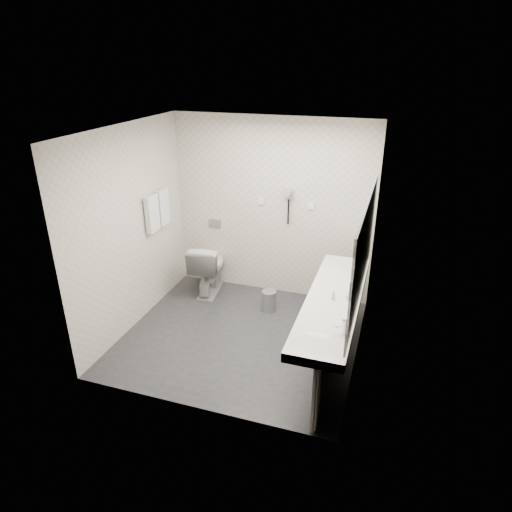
% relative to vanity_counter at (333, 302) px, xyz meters
% --- Properties ---
extents(floor, '(2.80, 2.80, 0.00)m').
position_rel_vanity_counter_xyz_m(floor, '(-1.12, 0.20, -0.80)').
color(floor, '#242429').
rests_on(floor, ground).
extents(ceiling, '(2.80, 2.80, 0.00)m').
position_rel_vanity_counter_xyz_m(ceiling, '(-1.12, 0.20, 1.70)').
color(ceiling, silver).
rests_on(ceiling, wall_back).
extents(wall_back, '(2.80, 0.00, 2.80)m').
position_rel_vanity_counter_xyz_m(wall_back, '(-1.12, 1.50, 0.45)').
color(wall_back, beige).
rests_on(wall_back, floor).
extents(wall_front, '(2.80, 0.00, 2.80)m').
position_rel_vanity_counter_xyz_m(wall_front, '(-1.12, -1.10, 0.45)').
color(wall_front, beige).
rests_on(wall_front, floor).
extents(wall_left, '(0.00, 2.60, 2.60)m').
position_rel_vanity_counter_xyz_m(wall_left, '(-2.52, 0.20, 0.45)').
color(wall_left, beige).
rests_on(wall_left, floor).
extents(wall_right, '(0.00, 2.60, 2.60)m').
position_rel_vanity_counter_xyz_m(wall_right, '(0.27, 0.20, 0.45)').
color(wall_right, beige).
rests_on(wall_right, floor).
extents(vanity_counter, '(0.55, 2.20, 0.10)m').
position_rel_vanity_counter_xyz_m(vanity_counter, '(0.00, 0.00, 0.00)').
color(vanity_counter, silver).
rests_on(vanity_counter, floor).
extents(vanity_panel, '(0.03, 2.15, 0.75)m').
position_rel_vanity_counter_xyz_m(vanity_panel, '(0.02, 0.00, -0.42)').
color(vanity_panel, gray).
rests_on(vanity_panel, floor).
extents(vanity_post_near, '(0.06, 0.06, 0.75)m').
position_rel_vanity_counter_xyz_m(vanity_post_near, '(0.05, -1.04, -0.42)').
color(vanity_post_near, silver).
rests_on(vanity_post_near, floor).
extents(vanity_post_far, '(0.06, 0.06, 0.75)m').
position_rel_vanity_counter_xyz_m(vanity_post_far, '(0.05, 1.04, -0.42)').
color(vanity_post_far, silver).
rests_on(vanity_post_far, floor).
extents(mirror, '(0.02, 2.20, 1.05)m').
position_rel_vanity_counter_xyz_m(mirror, '(0.26, 0.00, 0.65)').
color(mirror, '#B2BCC6').
rests_on(mirror, wall_right).
extents(basin_near, '(0.40, 0.31, 0.05)m').
position_rel_vanity_counter_xyz_m(basin_near, '(0.00, -0.65, 0.04)').
color(basin_near, silver).
rests_on(basin_near, vanity_counter).
extents(basin_far, '(0.40, 0.31, 0.05)m').
position_rel_vanity_counter_xyz_m(basin_far, '(0.00, 0.65, 0.04)').
color(basin_far, silver).
rests_on(basin_far, vanity_counter).
extents(faucet_near, '(0.04, 0.04, 0.15)m').
position_rel_vanity_counter_xyz_m(faucet_near, '(0.19, -0.65, 0.12)').
color(faucet_near, silver).
rests_on(faucet_near, vanity_counter).
extents(faucet_far, '(0.04, 0.04, 0.15)m').
position_rel_vanity_counter_xyz_m(faucet_far, '(0.19, 0.65, 0.12)').
color(faucet_far, silver).
rests_on(faucet_far, vanity_counter).
extents(soap_bottle_a, '(0.06, 0.06, 0.10)m').
position_rel_vanity_counter_xyz_m(soap_bottle_a, '(0.15, 0.01, 0.10)').
color(soap_bottle_a, white).
rests_on(soap_bottle_a, vanity_counter).
extents(soap_bottle_c, '(0.05, 0.05, 0.11)m').
position_rel_vanity_counter_xyz_m(soap_bottle_c, '(0.00, -0.03, 0.11)').
color(soap_bottle_c, white).
rests_on(soap_bottle_c, vanity_counter).
extents(glass_left, '(0.07, 0.07, 0.10)m').
position_rel_vanity_counter_xyz_m(glass_left, '(0.16, 0.18, 0.10)').
color(glass_left, silver).
rests_on(glass_left, vanity_counter).
extents(glass_right, '(0.06, 0.06, 0.10)m').
position_rel_vanity_counter_xyz_m(glass_right, '(0.21, 0.26, 0.10)').
color(glass_right, silver).
rests_on(glass_right, vanity_counter).
extents(toilet, '(0.52, 0.81, 0.77)m').
position_rel_vanity_counter_xyz_m(toilet, '(-1.96, 1.16, -0.41)').
color(toilet, silver).
rests_on(toilet, floor).
extents(flush_plate, '(0.18, 0.02, 0.12)m').
position_rel_vanity_counter_xyz_m(flush_plate, '(-1.98, 1.49, 0.15)').
color(flush_plate, '#B2B5BA').
rests_on(flush_plate, wall_back).
extents(pedal_bin, '(0.21, 0.21, 0.27)m').
position_rel_vanity_counter_xyz_m(pedal_bin, '(-0.97, 0.91, -0.66)').
color(pedal_bin, '#B2B5BA').
rests_on(pedal_bin, floor).
extents(bin_lid, '(0.20, 0.20, 0.02)m').
position_rel_vanity_counter_xyz_m(bin_lid, '(-0.97, 0.91, -0.52)').
color(bin_lid, '#B2B5BA').
rests_on(bin_lid, pedal_bin).
extents(towel_rail, '(0.02, 0.62, 0.02)m').
position_rel_vanity_counter_xyz_m(towel_rail, '(-2.47, 0.75, 0.75)').
color(towel_rail, silver).
rests_on(towel_rail, wall_left).
extents(towel_near, '(0.07, 0.24, 0.48)m').
position_rel_vanity_counter_xyz_m(towel_near, '(-2.46, 0.61, 0.53)').
color(towel_near, silver).
rests_on(towel_near, towel_rail).
extents(towel_far, '(0.07, 0.24, 0.48)m').
position_rel_vanity_counter_xyz_m(towel_far, '(-2.46, 0.89, 0.53)').
color(towel_far, silver).
rests_on(towel_far, towel_rail).
extents(dryer_cradle, '(0.10, 0.04, 0.14)m').
position_rel_vanity_counter_xyz_m(dryer_cradle, '(-0.88, 1.47, 0.70)').
color(dryer_cradle, gray).
rests_on(dryer_cradle, wall_back).
extents(dryer_barrel, '(0.08, 0.14, 0.08)m').
position_rel_vanity_counter_xyz_m(dryer_barrel, '(-0.88, 1.40, 0.73)').
color(dryer_barrel, gray).
rests_on(dryer_barrel, dryer_cradle).
extents(dryer_cord, '(0.02, 0.02, 0.35)m').
position_rel_vanity_counter_xyz_m(dryer_cord, '(-0.88, 1.46, 0.45)').
color(dryer_cord, black).
rests_on(dryer_cord, dryer_cradle).
extents(switch_plate_a, '(0.09, 0.02, 0.09)m').
position_rel_vanity_counter_xyz_m(switch_plate_a, '(-1.27, 1.49, 0.55)').
color(switch_plate_a, silver).
rests_on(switch_plate_a, wall_back).
extents(switch_plate_b, '(0.09, 0.02, 0.09)m').
position_rel_vanity_counter_xyz_m(switch_plate_b, '(-0.57, 1.49, 0.55)').
color(switch_plate_b, silver).
rests_on(switch_plate_b, wall_back).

